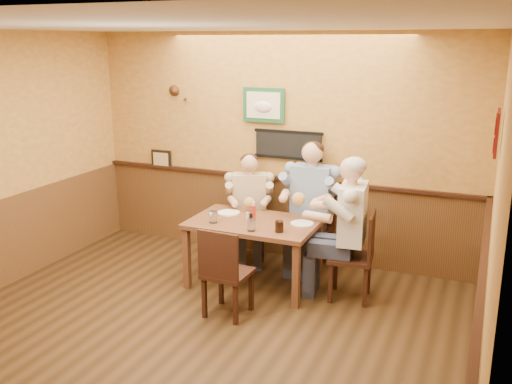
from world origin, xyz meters
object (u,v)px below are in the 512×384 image
diner_white_elder (352,237)px  hot_sauce_bottle (253,212)px  chair_near_side (228,271)px  chair_back_left (250,226)px  chair_back_right (311,228)px  dining_table (254,229)px  diner_blue_polo (312,212)px  water_glass_mid (251,225)px  cola_tumbler (279,226)px  pepper_shaker (251,217)px  salt_shaker (247,216)px  water_glass_left (213,217)px  chair_right_end (351,255)px  diner_tan_shirt (249,212)px

diner_white_elder → hot_sauce_bottle: diner_white_elder is taller
chair_near_side → diner_white_elder: (1.04, 0.85, 0.23)m
chair_back_left → chair_back_right: (0.80, 0.04, 0.06)m
dining_table → diner_blue_polo: size_ratio=1.00×
water_glass_mid → cola_tumbler: (0.28, 0.08, -0.00)m
chair_near_side → chair_back_left: bearing=-72.4°
chair_near_side → hot_sauce_bottle: (-0.06, 0.80, 0.38)m
chair_near_side → diner_white_elder: diner_white_elder is taller
cola_tumbler → pepper_shaker: (-0.42, 0.23, -0.02)m
diner_blue_polo → chair_back_left: bearing=-175.6°
dining_table → chair_near_side: bearing=-86.1°
hot_sauce_bottle → salt_shaker: bearing=171.1°
water_glass_mid → hot_sauce_bottle: 0.36m
chair_back_left → diner_blue_polo: (0.80, 0.04, 0.27)m
chair_near_side → water_glass_mid: 0.58m
chair_back_left → cola_tumbler: cola_tumbler is taller
chair_back_right → water_glass_left: bearing=-128.8°
dining_table → chair_near_side: 0.81m
dining_table → salt_shaker: bearing=160.9°
diner_white_elder → hot_sauce_bottle: (-1.10, -0.05, 0.15)m
cola_tumbler → hot_sauce_bottle: 0.48m
diner_white_elder → chair_back_left: bearing=-120.1°
hot_sauce_bottle → water_glass_left: bearing=-146.9°
chair_back_right → water_glass_mid: chair_back_right is taller
chair_right_end → cola_tumbler: bearing=-72.9°
chair_right_end → water_glass_mid: 1.10m
chair_back_right → diner_tan_shirt: size_ratio=0.80×
dining_table → water_glass_left: bearing=-149.4°
chair_back_right → diner_white_elder: size_ratio=0.70×
chair_right_end → diner_blue_polo: bearing=-142.4°
chair_back_right → diner_blue_polo: 0.21m
diner_white_elder → water_glass_left: size_ratio=10.46×
pepper_shaker → dining_table: bearing=24.7°
pepper_shaker → chair_near_side: bearing=-83.9°
water_glass_mid → cola_tumbler: water_glass_mid is taller
water_glass_left → water_glass_mid: (0.50, -0.09, -0.00)m
water_glass_mid → diner_white_elder: bearing=21.4°
chair_back_left → diner_white_elder: size_ratio=0.61×
dining_table → hot_sauce_bottle: hot_sauce_bottle is taller
dining_table → chair_back_left: bearing=116.9°
chair_near_side → diner_blue_polo: (0.38, 1.53, 0.23)m
dining_table → chair_back_right: chair_back_right is taller
pepper_shaker → chair_right_end: bearing=4.0°
chair_right_end → hot_sauce_bottle: size_ratio=5.04×
chair_back_left → chair_right_end: bearing=-47.2°
diner_white_elder → dining_table: bearing=-92.9°
diner_white_elder → pepper_shaker: 1.13m
dining_table → pepper_shaker: bearing=-155.3°
chair_back_right → dining_table: bearing=-119.0°
chair_back_right → hot_sauce_bottle: 0.93m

